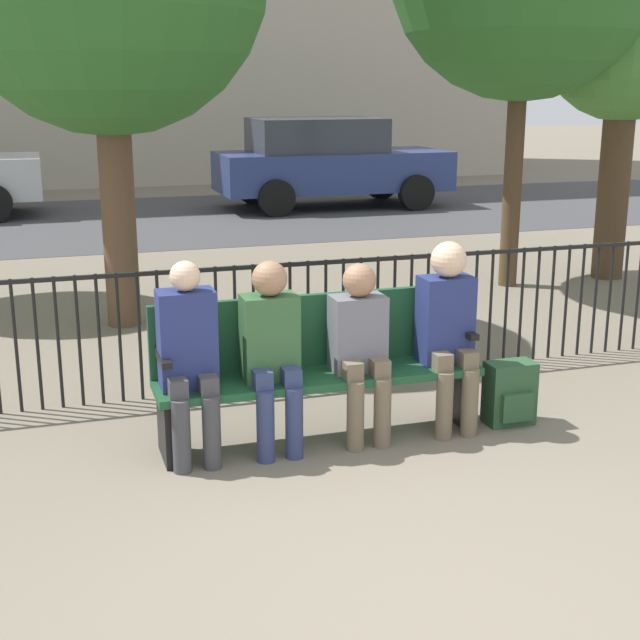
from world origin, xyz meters
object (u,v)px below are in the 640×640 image
at_px(tree_2, 626,44).
at_px(seated_person_3, 448,325).
at_px(backpack, 510,394).
at_px(parked_car_0, 328,161).
at_px(seated_person_2, 360,342).
at_px(park_bench, 316,362).
at_px(seated_person_0, 189,353).
at_px(seated_person_1, 272,346).

bearing_deg(tree_2, seated_person_3, -135.90).
relative_size(backpack, parked_car_0, 0.10).
bearing_deg(seated_person_2, park_bench, 151.71).
bearing_deg(park_bench, seated_person_2, -28.29).
relative_size(seated_person_3, backpack, 2.93).
xyz_separation_m(park_bench, seated_person_0, (-0.83, -0.13, 0.18)).
bearing_deg(seated_person_0, seated_person_1, -0.20).
xyz_separation_m(seated_person_0, seated_person_1, (0.51, -0.00, -0.00)).
relative_size(seated_person_3, tree_2, 0.34).
distance_m(seated_person_0, seated_person_1, 0.51).
bearing_deg(seated_person_1, seated_person_3, 0.15).
distance_m(seated_person_0, backpack, 2.19).
relative_size(seated_person_0, backpack, 2.87).
height_order(backpack, parked_car_0, parked_car_0).
relative_size(seated_person_2, parked_car_0, 0.27).
bearing_deg(seated_person_2, seated_person_1, 179.70).
xyz_separation_m(seated_person_3, tree_2, (3.89, 3.77, 1.94)).
height_order(seated_person_2, seated_person_3, seated_person_3).
bearing_deg(park_bench, seated_person_1, -157.94).
height_order(seated_person_1, backpack, seated_person_1).
relative_size(seated_person_2, tree_2, 0.32).
distance_m(seated_person_0, seated_person_2, 1.08).
distance_m(backpack, parked_car_0, 10.90).
height_order(seated_person_1, tree_2, tree_2).
height_order(seated_person_2, parked_car_0, parked_car_0).
distance_m(park_bench, seated_person_0, 0.86).
distance_m(tree_2, parked_car_0, 7.17).
height_order(park_bench, seated_person_1, seated_person_1).
distance_m(park_bench, seated_person_1, 0.39).
xyz_separation_m(park_bench, backpack, (1.31, -0.19, -0.29)).
xyz_separation_m(seated_person_0, backpack, (2.14, -0.06, -0.47)).
bearing_deg(seated_person_1, seated_person_0, 179.80).
height_order(seated_person_0, parked_car_0, parked_car_0).
bearing_deg(parked_car_0, backpack, -101.62).
bearing_deg(parked_car_0, park_bench, -108.48).
bearing_deg(seated_person_0, parked_car_0, 67.77).
height_order(park_bench, tree_2, tree_2).
distance_m(seated_person_3, tree_2, 5.75).
xyz_separation_m(park_bench, seated_person_2, (0.25, -0.13, 0.14)).
relative_size(park_bench, seated_person_2, 1.82).
bearing_deg(parked_car_0, tree_2, -79.63).
distance_m(seated_person_2, parked_car_0, 11.09).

